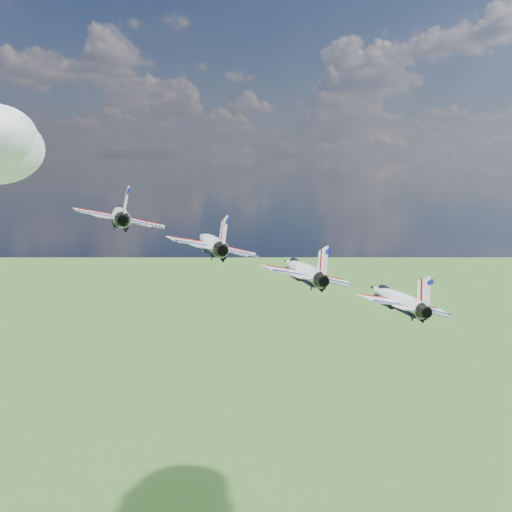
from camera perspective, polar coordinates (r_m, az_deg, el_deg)
jet_0 at (r=82.39m, az=-12.02°, el=3.61°), size 16.53×18.81×6.88m
jet_1 at (r=80.02m, az=-4.09°, el=1.24°), size 16.53×18.81×6.88m
jet_2 at (r=79.39m, az=4.12°, el=-1.25°), size 16.53×18.81×6.88m
jet_3 at (r=80.55m, az=12.30°, el=-3.69°), size 16.53×18.81×6.88m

